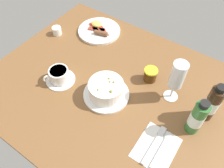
% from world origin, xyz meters
% --- Properties ---
extents(ground_plane, '(1.10, 0.84, 0.03)m').
position_xyz_m(ground_plane, '(0.00, 0.00, -0.01)').
color(ground_plane, brown).
extents(porridge_bowl, '(0.19, 0.19, 0.08)m').
position_xyz_m(porridge_bowl, '(-0.02, -0.05, 0.04)').
color(porridge_bowl, white).
rests_on(porridge_bowl, ground_plane).
extents(cutlery_setting, '(0.13, 0.17, 0.01)m').
position_xyz_m(cutlery_setting, '(0.26, -0.13, 0.00)').
color(cutlery_setting, white).
rests_on(cutlery_setting, ground_plane).
extents(coffee_cup, '(0.13, 0.13, 0.06)m').
position_xyz_m(coffee_cup, '(-0.23, -0.10, 0.03)').
color(coffee_cup, white).
rests_on(coffee_cup, ground_plane).
extents(creamer_jug, '(0.05, 0.05, 0.05)m').
position_xyz_m(creamer_jug, '(-0.46, 0.13, 0.02)').
color(creamer_jug, white).
rests_on(creamer_jug, ground_plane).
extents(wine_glass, '(0.06, 0.06, 0.19)m').
position_xyz_m(wine_glass, '(0.21, 0.10, 0.12)').
color(wine_glass, white).
rests_on(wine_glass, ground_plane).
extents(jam_jar, '(0.06, 0.06, 0.06)m').
position_xyz_m(jam_jar, '(0.09, 0.13, 0.03)').
color(jam_jar, '#49290B').
rests_on(jam_jar, ground_plane).
extents(sauce_bottle_brown, '(0.05, 0.05, 0.18)m').
position_xyz_m(sauce_bottle_brown, '(0.36, 0.09, 0.08)').
color(sauce_bottle_brown, '#382314').
rests_on(sauce_bottle_brown, ground_plane).
extents(sauce_bottle_green, '(0.05, 0.05, 0.17)m').
position_xyz_m(sauce_bottle_green, '(0.33, 0.01, 0.08)').
color(sauce_bottle_green, '#337233').
rests_on(sauce_bottle_green, ground_plane).
extents(breakfast_plate, '(0.22, 0.22, 0.04)m').
position_xyz_m(breakfast_plate, '(-0.29, 0.27, 0.01)').
color(breakfast_plate, white).
rests_on(breakfast_plate, ground_plane).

